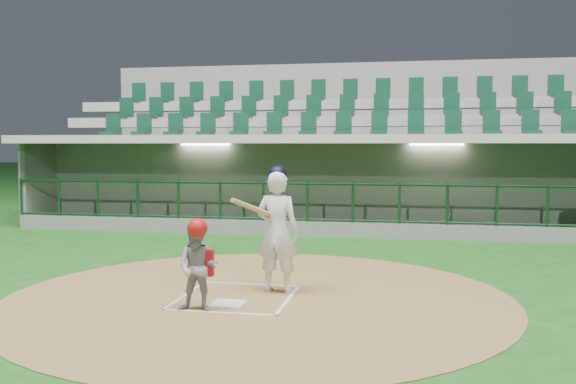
# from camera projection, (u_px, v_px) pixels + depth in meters

# --- Properties ---
(ground) EXTENTS (120.00, 120.00, 0.00)m
(ground) POSITION_uv_depth(u_px,v_px,m) (242.00, 293.00, 9.37)
(ground) COLOR #154C15
(ground) RESTS_ON ground
(dirt_circle) EXTENTS (7.20, 7.20, 0.01)m
(dirt_circle) POSITION_uv_depth(u_px,v_px,m) (258.00, 297.00, 9.11)
(dirt_circle) COLOR brown
(dirt_circle) RESTS_ON ground
(home_plate) EXTENTS (0.43, 0.43, 0.02)m
(home_plate) POSITION_uv_depth(u_px,v_px,m) (228.00, 304.00, 8.68)
(home_plate) COLOR silver
(home_plate) RESTS_ON dirt_circle
(batter_box_chalk) EXTENTS (1.55, 1.80, 0.01)m
(batter_box_chalk) POSITION_uv_depth(u_px,v_px,m) (236.00, 297.00, 9.07)
(batter_box_chalk) COLOR silver
(batter_box_chalk) RESTS_ON ground
(dugout_structure) EXTENTS (16.40, 3.70, 3.00)m
(dugout_structure) POSITION_uv_depth(u_px,v_px,m) (320.00, 190.00, 16.94)
(dugout_structure) COLOR slate
(dugout_structure) RESTS_ON ground
(seating_deck) EXTENTS (17.00, 6.72, 5.15)m
(seating_deck) POSITION_uv_depth(u_px,v_px,m) (333.00, 168.00, 19.93)
(seating_deck) COLOR gray
(seating_deck) RESTS_ON ground
(batter) EXTENTS (0.89, 0.91, 1.86)m
(batter) POSITION_uv_depth(u_px,v_px,m) (277.00, 229.00, 9.34)
(batter) COLOR silver
(batter) RESTS_ON dirt_circle
(catcher) EXTENTS (0.56, 0.44, 1.21)m
(catcher) POSITION_uv_depth(u_px,v_px,m) (198.00, 265.00, 8.30)
(catcher) COLOR gray
(catcher) RESTS_ON dirt_circle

